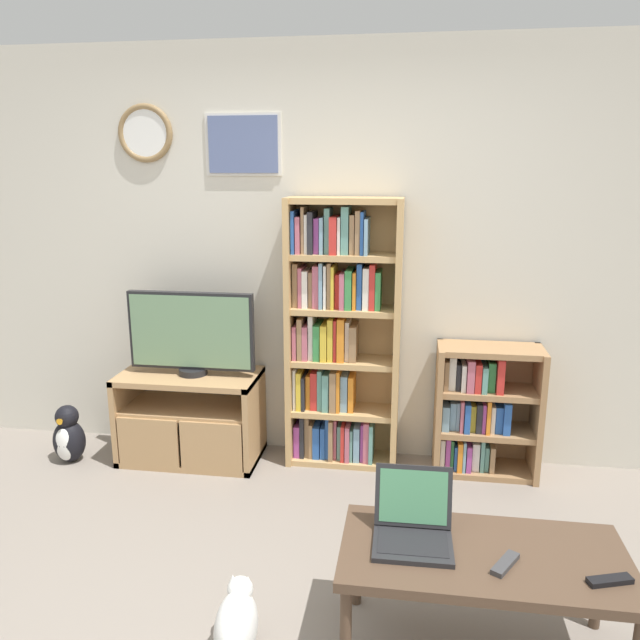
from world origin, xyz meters
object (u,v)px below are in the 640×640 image
(bookshelf_short, at_px, (480,410))
(laptop, at_px, (413,524))
(coffee_table, at_px, (483,563))
(penguin_figurine, at_px, (68,436))
(tv_stand, at_px, (190,416))
(cat, at_px, (237,624))
(bookshelf_tall, at_px, (338,337))
(remote_near_laptop, at_px, (505,564))
(remote_far_from_laptop, at_px, (610,580))
(television, at_px, (191,333))

(bookshelf_short, relative_size, laptop, 2.65)
(coffee_table, xyz_separation_m, penguin_figurine, (-2.46, 1.29, -0.23))
(tv_stand, height_order, cat, tv_stand)
(bookshelf_tall, height_order, laptop, bookshelf_tall)
(coffee_table, bearing_deg, bookshelf_tall, 115.38)
(tv_stand, height_order, remote_near_laptop, tv_stand)
(bookshelf_short, distance_m, laptop, 1.58)
(bookshelf_short, height_order, penguin_figurine, bookshelf_short)
(bookshelf_short, xyz_separation_m, remote_far_from_laptop, (0.28, -1.69, 0.06))
(coffee_table, height_order, penguin_figurine, coffee_table)
(bookshelf_short, height_order, remote_far_from_laptop, bookshelf_short)
(tv_stand, distance_m, coffee_table, 2.23)
(television, distance_m, penguin_figurine, 1.06)
(tv_stand, height_order, laptop, laptop)
(laptop, distance_m, remote_near_laptop, 0.36)
(bookshelf_short, bearing_deg, laptop, -104.95)
(tv_stand, bearing_deg, bookshelf_tall, 7.81)
(penguin_figurine, bearing_deg, remote_near_laptop, -28.50)
(bookshelf_short, relative_size, cat, 1.80)
(bookshelf_short, distance_m, remote_far_from_laptop, 1.71)
(tv_stand, distance_m, cat, 1.78)
(cat, relative_size, penguin_figurine, 1.18)
(television, bearing_deg, bookshelf_short, 3.40)
(bookshelf_short, bearing_deg, cat, -121.93)
(coffee_table, bearing_deg, penguin_figurine, 152.22)
(bookshelf_tall, xyz_separation_m, remote_near_laptop, (0.82, -1.66, -0.37))
(tv_stand, bearing_deg, penguin_figurine, -168.31)
(tv_stand, xyz_separation_m, television, (0.03, 0.01, 0.56))
(coffee_table, height_order, cat, coffee_table)
(coffee_table, height_order, remote_far_from_laptop, remote_far_from_laptop)
(laptop, bearing_deg, penguin_figurine, 149.33)
(bookshelf_tall, relative_size, remote_far_from_laptop, 10.16)
(tv_stand, height_order, remote_far_from_laptop, tv_stand)
(television, height_order, laptop, television)
(bookshelf_tall, height_order, remote_near_laptop, bookshelf_tall)
(bookshelf_short, bearing_deg, bookshelf_tall, 179.02)
(tv_stand, relative_size, bookshelf_tall, 0.53)
(tv_stand, relative_size, television, 1.11)
(coffee_table, bearing_deg, bookshelf_short, 84.92)
(cat, bearing_deg, penguin_figurine, 134.80)
(bookshelf_tall, relative_size, laptop, 5.50)
(bookshelf_tall, height_order, bookshelf_short, bookshelf_tall)
(bookshelf_tall, distance_m, cat, 1.87)
(television, height_order, remote_near_laptop, television)
(remote_far_from_laptop, bearing_deg, bookshelf_tall, 16.27)
(television, relative_size, bookshelf_short, 0.99)
(remote_near_laptop, height_order, penguin_figurine, remote_near_laptop)
(tv_stand, bearing_deg, bookshelf_short, 3.56)
(bookshelf_tall, xyz_separation_m, cat, (-0.18, -1.73, -0.69))
(tv_stand, height_order, bookshelf_tall, bookshelf_tall)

